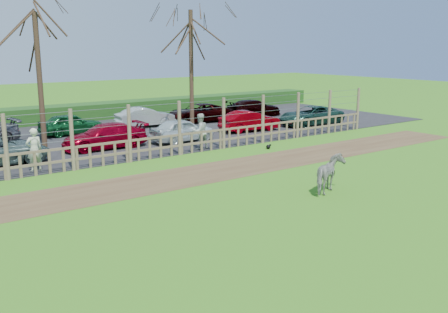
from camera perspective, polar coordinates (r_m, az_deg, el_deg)
ground at (r=15.40m, az=2.50°, el=-6.10°), size 120.00×120.00×0.00m
dirt_strip at (r=18.97m, az=-6.02°, el=-2.57°), size 34.00×2.80×0.01m
asphalt at (r=27.88m, az=-16.45°, el=1.85°), size 44.00×13.00×0.04m
hedge at (r=34.41m, az=-20.51°, el=4.39°), size 46.00×2.00×1.10m
fence at (r=21.82m, az=-10.71°, el=1.42°), size 30.16×0.16×2.50m
tree_mid at (r=25.89m, az=-20.58°, el=11.60°), size 4.80×4.80×6.83m
tree_right at (r=30.09m, az=-3.80°, el=13.07°), size 4.80×4.80×7.35m
zebra at (r=17.35m, az=12.00°, el=-2.00°), size 1.69×1.30×1.30m
visitor_a at (r=21.17m, az=-20.86°, el=0.75°), size 0.65×0.44×1.72m
visitor_b at (r=24.09m, az=-2.77°, el=2.89°), size 0.87×0.70×1.72m
crow at (r=24.49m, az=5.10°, el=1.13°), size 0.29×0.21×0.23m
car_3 at (r=24.94m, az=-13.49°, el=2.27°), size 4.16×1.74×1.20m
car_4 at (r=26.16m, az=-4.82°, el=3.03°), size 3.62×1.67×1.20m
car_5 at (r=29.36m, az=2.96°, el=4.08°), size 3.76×1.66×1.20m
car_6 at (r=32.09m, az=9.92°, el=4.63°), size 4.45×2.30×1.20m
car_10 at (r=29.41m, az=-17.09°, el=3.57°), size 3.57×1.54×1.20m
car_11 at (r=31.30m, az=-8.99°, el=4.47°), size 3.73×1.56×1.20m
car_12 at (r=32.96m, az=-2.91°, el=5.00°), size 4.52×2.49×1.20m
car_13 at (r=35.60m, az=3.43°, el=5.54°), size 4.22×1.90×1.20m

